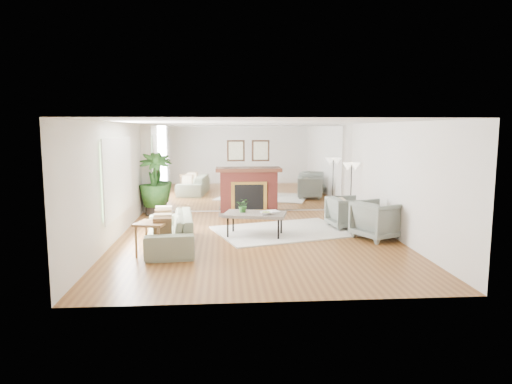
{
  "coord_description": "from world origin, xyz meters",
  "views": [
    {
      "loc": [
        -0.72,
        -9.44,
        2.35
      ],
      "look_at": [
        0.01,
        0.6,
        0.96
      ],
      "focal_mm": 32.0,
      "sensor_mm": 36.0,
      "label": 1
    }
  ],
  "objects": [
    {
      "name": "fruit_bowl",
      "position": [
        0.2,
        0.15,
        0.56
      ],
      "size": [
        0.31,
        0.31,
        0.07
      ],
      "primitive_type": "imported",
      "rotation": [
        0.0,
        0.0,
        -0.15
      ],
      "color": "olive",
      "rests_on": "coffee_table"
    },
    {
      "name": "potted_ficus",
      "position": [
        -2.6,
        3.1,
        0.92
      ],
      "size": [
        0.99,
        0.99,
        1.71
      ],
      "color": "black",
      "rests_on": "ground"
    },
    {
      "name": "wall_left",
      "position": [
        -2.99,
        0.0,
        1.25
      ],
      "size": [
        0.02,
        7.0,
        2.5
      ],
      "primitive_type": "cube",
      "color": "silver",
      "rests_on": "ground"
    },
    {
      "name": "book",
      "position": [
        0.28,
        0.44,
        0.54
      ],
      "size": [
        0.29,
        0.35,
        0.02
      ],
      "primitive_type": "imported",
      "rotation": [
        0.0,
        0.0,
        0.23
      ],
      "color": "olive",
      "rests_on": "coffee_table"
    },
    {
      "name": "fireplace",
      "position": [
        0.0,
        3.26,
        0.66
      ],
      "size": [
        1.85,
        0.83,
        2.05
      ],
      "color": "maroon",
      "rests_on": "ground"
    },
    {
      "name": "window_panel",
      "position": [
        -2.96,
        0.4,
        1.35
      ],
      "size": [
        0.04,
        2.4,
        1.5
      ],
      "primitive_type": "cube",
      "color": "#B2E09E",
      "rests_on": "wall_left"
    },
    {
      "name": "tabletop_plant",
      "position": [
        -0.28,
        0.46,
        0.69
      ],
      "size": [
        0.35,
        0.32,
        0.31
      ],
      "primitive_type": "imported",
      "rotation": [
        0.0,
        0.0,
        -0.34
      ],
      "color": "#336124",
      "rests_on": "coffee_table"
    },
    {
      "name": "armchair_front",
      "position": [
        2.6,
        -0.03,
        0.41
      ],
      "size": [
        1.2,
        1.19,
        0.82
      ],
      "primitive_type": "imported",
      "rotation": [
        0.0,
        0.0,
        2.03
      ],
      "color": "gray",
      "rests_on": "ground"
    },
    {
      "name": "sofa",
      "position": [
        -1.8,
        -0.39,
        0.33
      ],
      "size": [
        1.13,
        2.37,
        0.67
      ],
      "primitive_type": "imported",
      "rotation": [
        0.0,
        0.0,
        -1.47
      ],
      "color": "gray",
      "rests_on": "ground"
    },
    {
      "name": "armchair_back",
      "position": [
        2.24,
        1.09,
        0.38
      ],
      "size": [
        0.96,
        0.94,
        0.76
      ],
      "primitive_type": "imported",
      "rotation": [
        0.0,
        0.0,
        1.74
      ],
      "color": "gray",
      "rests_on": "ground"
    },
    {
      "name": "floor_lamp",
      "position": [
        2.7,
        2.44,
        1.25
      ],
      "size": [
        0.48,
        0.27,
        1.47
      ],
      "color": "black",
      "rests_on": "ground"
    },
    {
      "name": "mirror_panel",
      "position": [
        0.0,
        3.47,
        1.25
      ],
      "size": [
        5.4,
        0.04,
        2.4
      ],
      "primitive_type": "cube",
      "color": "silver",
      "rests_on": "wall_back"
    },
    {
      "name": "side_table",
      "position": [
        -2.05,
        -1.01,
        0.53
      ],
      "size": [
        0.68,
        0.68,
        0.63
      ],
      "rotation": [
        0.0,
        0.0,
        -0.26
      ],
      "color": "olive",
      "rests_on": "ground"
    },
    {
      "name": "wall_right",
      "position": [
        2.99,
        0.0,
        1.25
      ],
      "size": [
        0.02,
        7.0,
        2.5
      ],
      "primitive_type": "cube",
      "color": "silver",
      "rests_on": "ground"
    },
    {
      "name": "wall_back",
      "position": [
        0.0,
        3.49,
        1.25
      ],
      "size": [
        6.0,
        0.02,
        2.5
      ],
      "primitive_type": "cube",
      "color": "silver",
      "rests_on": "ground"
    },
    {
      "name": "area_rug",
      "position": [
        0.66,
        0.77,
        0.02
      ],
      "size": [
        3.45,
        2.89,
        0.03
      ],
      "primitive_type": "cube",
      "rotation": [
        0.0,
        0.0,
        0.3
      ],
      "color": "white",
      "rests_on": "ground"
    },
    {
      "name": "coffee_table",
      "position": [
        -0.03,
        0.37,
        0.49
      ],
      "size": [
        1.47,
        1.06,
        0.53
      ],
      "rotation": [
        0.0,
        0.0,
        -0.24
      ],
      "color": "#6A5F54",
      "rests_on": "ground"
    },
    {
      "name": "ground",
      "position": [
        0.0,
        0.0,
        0.0
      ],
      "size": [
        7.0,
        7.0,
        0.0
      ],
      "primitive_type": "plane",
      "color": "brown",
      "rests_on": "ground"
    }
  ]
}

